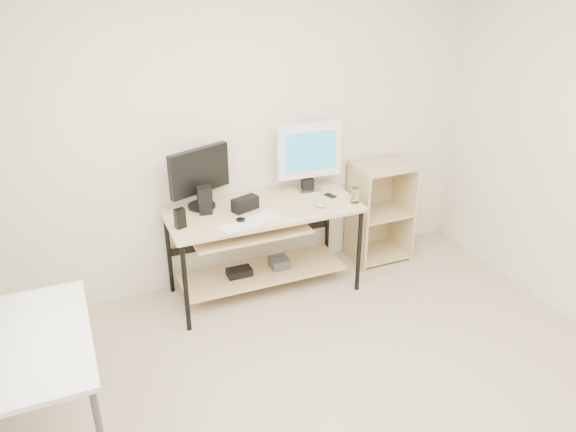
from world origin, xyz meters
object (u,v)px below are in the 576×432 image
(desk, at_px, (260,233))
(side_table, at_px, (32,352))
(shelf_unit, at_px, (378,210))
(black_monitor, at_px, (200,174))
(audio_controller, at_px, (180,218))
(white_imac, at_px, (309,153))

(desk, distance_m, side_table, 1.97)
(side_table, relative_size, shelf_unit, 1.11)
(desk, xyz_separation_m, side_table, (-1.65, -1.06, 0.13))
(shelf_unit, bearing_deg, side_table, -156.67)
(side_table, bearing_deg, shelf_unit, 23.33)
(side_table, relative_size, black_monitor, 1.99)
(desk, xyz_separation_m, audio_controller, (-0.64, -0.09, 0.29))
(side_table, distance_m, white_imac, 2.52)
(desk, bearing_deg, white_imac, 19.51)
(side_table, height_order, shelf_unit, shelf_unit)
(white_imac, relative_size, audio_controller, 3.85)
(black_monitor, bearing_deg, desk, -47.01)
(white_imac, bearing_deg, shelf_unit, 3.03)
(side_table, relative_size, white_imac, 1.75)
(shelf_unit, xyz_separation_m, audio_controller, (-1.82, -0.25, 0.37))
(desk, height_order, white_imac, white_imac)
(side_table, xyz_separation_m, shelf_unit, (2.83, 1.22, -0.22))
(desk, height_order, side_table, same)
(shelf_unit, bearing_deg, audio_controller, -172.01)
(desk, xyz_separation_m, white_imac, (0.50, 0.18, 0.54))
(black_monitor, relative_size, audio_controller, 3.37)
(audio_controller, bearing_deg, black_monitor, 32.30)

